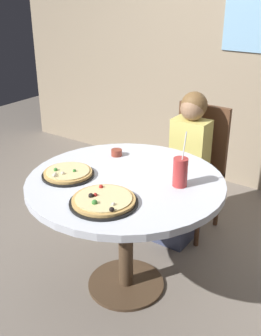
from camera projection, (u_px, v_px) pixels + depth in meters
ground_plane at (126, 285)px, 2.58m from camera, size 8.00×8.00×0.00m
wall_with_window at (254, 23)px, 3.34m from camera, size 5.20×0.14×2.90m
dining_table at (126, 196)px, 2.32m from camera, size 1.12×1.12×0.75m
chair_wooden at (196, 162)px, 3.04m from camera, size 0.40×0.40×0.95m
diner_child at (184, 176)px, 2.92m from camera, size 0.26×0.41×1.08m
pizza_veggie at (68, 173)px, 2.30m from camera, size 0.30×0.30×0.05m
pizza_cheese at (104, 201)px, 2.01m from camera, size 0.35×0.35×0.05m
soda_cup at (180, 172)px, 2.16m from camera, size 0.08×0.08×0.31m
sauce_bowl at (117, 153)px, 2.57m from camera, size 0.07×0.07×0.04m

